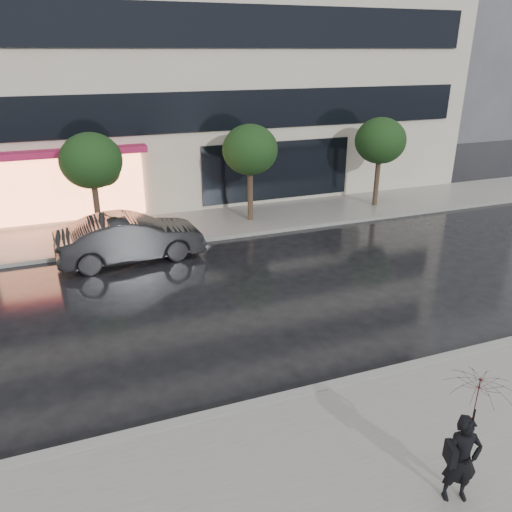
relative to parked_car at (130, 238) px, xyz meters
name	(u,v)px	position (x,y,z in m)	size (l,w,h in m)	color
ground	(277,371)	(2.15, -7.61, -0.79)	(120.00, 120.00, 0.00)	black
sidewalk_near	(352,477)	(2.15, -10.86, -0.73)	(60.00, 4.50, 0.12)	slate
sidewalk_far	(178,227)	(2.15, 2.64, -0.73)	(60.00, 3.50, 0.12)	slate
curb_near	(295,395)	(2.15, -8.61, -0.72)	(60.00, 0.25, 0.14)	gray
curb_far	(188,241)	(2.15, 0.89, -0.72)	(60.00, 0.25, 0.14)	gray
bg_building_right	(439,32)	(28.15, 20.39, 7.21)	(12.00, 12.00, 16.00)	#4C4C54
tree_mid_west	(93,163)	(-0.79, 2.42, 2.13)	(2.20, 2.20, 3.99)	#33261C
tree_mid_east	(251,151)	(5.21, 2.42, 2.13)	(2.20, 2.20, 3.99)	#33261C
tree_far_east	(381,142)	(11.21, 2.42, 2.13)	(2.20, 2.20, 3.99)	#33261C
parked_car	(130,238)	(0.00, 0.00, 0.00)	(1.68, 4.82, 1.59)	black
pedestrian_with_umbrella	(472,419)	(3.46, -11.82, 0.86)	(1.22, 1.24, 2.27)	black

